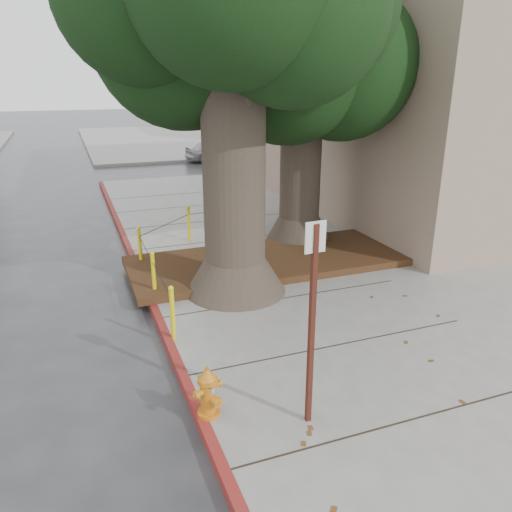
{
  "coord_description": "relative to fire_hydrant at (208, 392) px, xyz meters",
  "views": [
    {
      "loc": [
        -3.24,
        -6.25,
        4.28
      ],
      "look_at": [
        -0.11,
        2.03,
        1.1
      ],
      "focal_mm": 35.0,
      "sensor_mm": 36.0,
      "label": 1
    }
  ],
  "objects": [
    {
      "name": "planter_bed",
      "position": [
        2.8,
        4.88,
        -0.27
      ],
      "size": [
        6.4,
        2.6,
        0.16
      ],
      "primitive_type": "cube",
      "color": "black",
      "rests_on": "sidewalk_main"
    },
    {
      "name": "tree_far",
      "position": [
        4.53,
        6.3,
        4.52
      ],
      "size": [
        4.5,
        3.8,
        7.17
      ],
      "color": "#4C3F33",
      "rests_on": "sidewalk_main"
    },
    {
      "name": "car_silver",
      "position": [
        6.26,
        20.96,
        0.06
      ],
      "size": [
        3.39,
        1.63,
        1.12
      ],
      "primitive_type": "imported",
      "rotation": [
        0.0,
        0.0,
        1.67
      ],
      "color": "#ACADB1",
      "rests_on": "ground"
    },
    {
      "name": "signpost",
      "position": [
        1.15,
        -0.55,
        1.15
      ],
      "size": [
        0.26,
        0.07,
        2.64
      ],
      "rotation": [
        0.0,
        0.0,
        0.07
      ],
      "color": "#471911",
      "rests_on": "sidewalk_main"
    },
    {
      "name": "building_corner",
      "position": [
        11.9,
        9.48,
        4.5
      ],
      "size": [
        12.0,
        13.0,
        10.0
      ],
      "primitive_type": "cube",
      "color": "gray",
      "rests_on": "ground"
    },
    {
      "name": "car_red",
      "position": [
        13.31,
        19.41,
        0.17
      ],
      "size": [
        4.02,
        1.43,
        1.32
      ],
      "primitive_type": "imported",
      "rotation": [
        0.0,
        0.0,
        1.56
      ],
      "color": "maroon",
      "rests_on": "ground"
    },
    {
      "name": "curb_red",
      "position": [
        -0.1,
        3.48,
        -0.42
      ],
      "size": [
        0.14,
        26.0,
        0.16
      ],
      "primitive_type": "cube",
      "color": "maroon",
      "rests_on": "ground"
    },
    {
      "name": "bollard_ring",
      "position": [
        1.03,
        5.36,
        0.17
      ],
      "size": [
        3.79,
        5.39,
        0.95
      ],
      "color": "yellow",
      "rests_on": "sidewalk_main"
    },
    {
      "name": "tree_near",
      "position": [
        1.92,
        3.8,
        4.89
      ],
      "size": [
        4.5,
        3.8,
        7.68
      ],
      "color": "#4C3F33",
      "rests_on": "sidewalk_main"
    },
    {
      "name": "fire_hydrant",
      "position": [
        0.0,
        0.0,
        0.0
      ],
      "size": [
        0.39,
        0.39,
        0.71
      ],
      "rotation": [
        0.0,
        0.0,
        0.42
      ],
      "color": "orange",
      "rests_on": "sidewalk_main"
    },
    {
      "name": "sidewalk_far",
      "position": [
        7.9,
        30.98,
        -0.42
      ],
      "size": [
        16.0,
        20.0,
        0.15
      ],
      "primitive_type": "cube",
      "color": "slate",
      "rests_on": "ground"
    },
    {
      "name": "building_side_white",
      "position": [
        17.9,
        26.98,
        4.0
      ],
      "size": [
        10.0,
        10.0,
        9.0
      ],
      "primitive_type": "cube",
      "color": "silver",
      "rests_on": "ground"
    },
    {
      "name": "ground",
      "position": [
        1.9,
        0.98,
        -0.5
      ],
      "size": [
        140.0,
        140.0,
        0.0
      ],
      "primitive_type": "plane",
      "color": "#28282B",
      "rests_on": "ground"
    },
    {
      "name": "sidewalk_main",
      "position": [
        7.9,
        3.48,
        -0.42
      ],
      "size": [
        16.0,
        26.0,
        0.15
      ],
      "primitive_type": "cube",
      "color": "slate",
      "rests_on": "ground"
    },
    {
      "name": "building_side_grey",
      "position": [
        23.9,
        32.98,
        5.5
      ],
      "size": [
        12.0,
        14.0,
        12.0
      ],
      "primitive_type": "cube",
      "color": "slate",
      "rests_on": "ground"
    }
  ]
}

